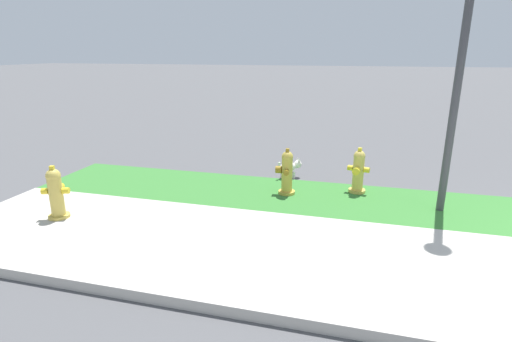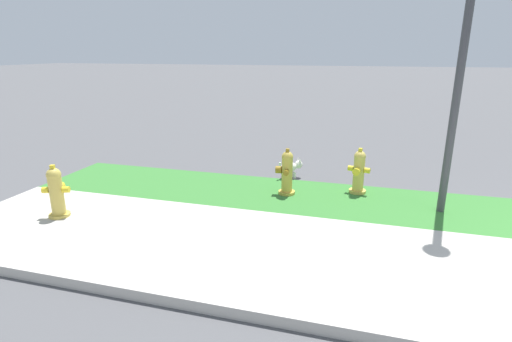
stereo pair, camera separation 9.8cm
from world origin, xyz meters
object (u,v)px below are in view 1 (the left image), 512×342
Objects in this scene: fire_hydrant_near_corner at (287,172)px; fire_hydrant_far_end at (358,171)px; small_white_dog at (290,167)px; fire_hydrant_at_driveway at (56,193)px; street_lamp at (468,10)px.

fire_hydrant_near_corner reaches higher than fire_hydrant_far_end.
fire_hydrant_far_end is 1.82× the size of small_white_dog.
small_white_dog is (-1.23, 0.49, -0.16)m from fire_hydrant_far_end.
fire_hydrant_at_driveway is 1.01× the size of fire_hydrant_far_end.
fire_hydrant_near_corner is at bearing 31.41° from fire_hydrant_far_end.
small_white_dog is at bearing 158.47° from street_lamp.
fire_hydrant_near_corner is at bearing -118.34° from small_white_dog.
fire_hydrant_near_corner is 3.37m from street_lamp.
small_white_dog is (-0.09, 0.86, -0.16)m from fire_hydrant_near_corner.
fire_hydrant_far_end is at bearing 8.23° from fire_hydrant_at_driveway.
fire_hydrant_far_end reaches higher than small_white_dog.
street_lamp is at bearing -56.15° from small_white_dog.
small_white_dog is at bearing 1.34° from fire_hydrant_near_corner.
fire_hydrant_at_driveway is 1.00× the size of fire_hydrant_near_corner.
fire_hydrant_far_end is at bearing -76.63° from fire_hydrant_near_corner.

